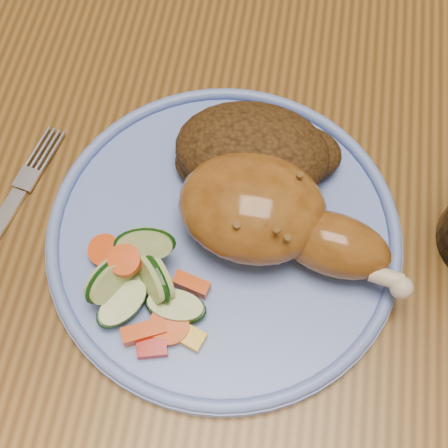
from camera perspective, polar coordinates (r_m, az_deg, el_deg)
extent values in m
plane|color=#50351B|center=(1.25, 3.99, -13.21)|extent=(4.00, 4.00, 0.00)
cube|color=brown|center=(0.57, 8.61, 3.80)|extent=(0.90, 1.40, 0.04)
cylinder|color=#4C2D16|center=(1.21, -1.68, 7.51)|extent=(0.04, 0.04, 0.41)
cylinder|color=#4C2D16|center=(1.44, 0.89, 19.34)|extent=(0.04, 0.04, 0.41)
cylinder|color=#4C2D16|center=(1.23, 15.21, 5.05)|extent=(0.04, 0.04, 0.41)
cylinder|color=#4C2D16|center=(1.45, 15.76, 17.11)|extent=(0.04, 0.04, 0.41)
cylinder|color=#6786DD|center=(0.51, 0.00, -1.05)|extent=(0.29, 0.29, 0.01)
torus|color=#6786DD|center=(0.50, 0.00, -0.51)|extent=(0.28, 0.28, 0.01)
ellipsoid|color=#8F571E|center=(0.48, 2.61, 1.54)|extent=(0.12, 0.10, 0.06)
ellipsoid|color=#8F571E|center=(0.48, 9.98, -1.85)|extent=(0.10, 0.07, 0.05)
sphere|color=beige|center=(0.48, 15.93, -5.62)|extent=(0.02, 0.02, 0.02)
ellipsoid|color=#432A10|center=(0.51, 2.60, 6.63)|extent=(0.13, 0.09, 0.06)
ellipsoid|color=#432A10|center=(0.52, 7.30, 6.41)|extent=(0.06, 0.05, 0.03)
ellipsoid|color=#432A10|center=(0.52, -1.63, 5.66)|extent=(0.05, 0.05, 0.03)
cube|color=#A50A05|center=(0.47, -6.61, -10.93)|extent=(0.03, 0.02, 0.01)
cube|color=#E5A507|center=(0.47, -2.94, -10.36)|extent=(0.02, 0.02, 0.01)
cylinder|color=#F64508|center=(0.46, -9.05, -3.32)|extent=(0.02, 0.03, 0.01)
cylinder|color=#F64508|center=(0.50, -10.78, -2.46)|extent=(0.03, 0.03, 0.02)
cylinder|color=#F64508|center=(0.47, -4.99, -9.19)|extent=(0.03, 0.03, 0.02)
cube|color=#F64508|center=(0.48, -2.99, -5.53)|extent=(0.03, 0.02, 0.01)
cube|color=#F64508|center=(0.47, -7.34, -9.77)|extent=(0.03, 0.02, 0.01)
cylinder|color=#C6DB8E|center=(0.47, -4.43, -7.52)|extent=(0.04, 0.04, 0.02)
cylinder|color=#C6DB8E|center=(0.48, -8.17, -4.40)|extent=(0.06, 0.06, 0.02)
cylinder|color=#C6DB8E|center=(0.47, -9.28, -7.20)|extent=(0.06, 0.06, 0.02)
cylinder|color=#C6DB8E|center=(0.47, -10.40, -4.98)|extent=(0.05, 0.05, 0.04)
cylinder|color=#C6DB8E|center=(0.47, -6.43, -4.79)|extent=(0.05, 0.05, 0.04)
cylinder|color=#C6DB8E|center=(0.47, -7.26, -1.84)|extent=(0.05, 0.05, 0.04)
cube|color=silver|center=(0.56, -17.58, 3.96)|extent=(0.03, 0.07, 0.00)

